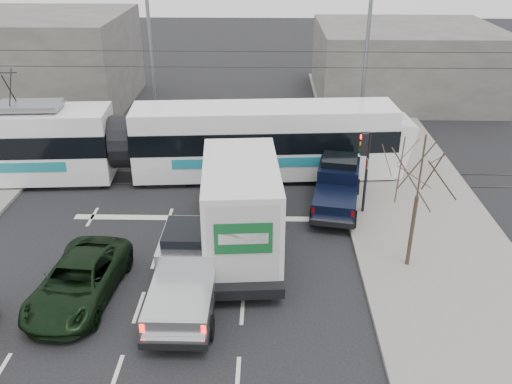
{
  "coord_description": "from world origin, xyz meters",
  "views": [
    {
      "loc": [
        2.44,
        -14.09,
        11.32
      ],
      "look_at": [
        2.04,
        4.94,
        1.8
      ],
      "focal_mm": 38.0,
      "sensor_mm": 36.0,
      "label": 1
    }
  ],
  "objects_px": {
    "bare_tree": "(420,173)",
    "navy_pickup": "(337,185)",
    "box_truck": "(241,206)",
    "traffic_signal": "(365,156)",
    "street_lamp_far": "(147,48)",
    "street_lamp_near": "(362,57)",
    "tram": "(121,143)",
    "green_car": "(79,281)",
    "silver_pickup": "(188,267)"
  },
  "relations": [
    {
      "from": "bare_tree",
      "to": "navy_pickup",
      "type": "distance_m",
      "value": 5.92
    },
    {
      "from": "street_lamp_far",
      "to": "navy_pickup",
      "type": "xyz_separation_m",
      "value": [
        9.74,
        -8.69,
        -4.1
      ]
    },
    {
      "from": "traffic_signal",
      "to": "bare_tree",
      "type": "bearing_deg",
      "value": -74.24
    },
    {
      "from": "bare_tree",
      "to": "box_truck",
      "type": "xyz_separation_m",
      "value": [
        -6.1,
        1.11,
        -1.91
      ]
    },
    {
      "from": "box_truck",
      "to": "navy_pickup",
      "type": "height_order",
      "value": "box_truck"
    },
    {
      "from": "silver_pickup",
      "to": "green_car",
      "type": "height_order",
      "value": "silver_pickup"
    },
    {
      "from": "box_truck",
      "to": "navy_pickup",
      "type": "relative_size",
      "value": 1.53
    },
    {
      "from": "bare_tree",
      "to": "street_lamp_near",
      "type": "relative_size",
      "value": 0.56
    },
    {
      "from": "traffic_signal",
      "to": "tram",
      "type": "bearing_deg",
      "value": 162.88
    },
    {
      "from": "street_lamp_near",
      "to": "green_car",
      "type": "distance_m",
      "value": 18.03
    },
    {
      "from": "green_car",
      "to": "silver_pickup",
      "type": "bearing_deg",
      "value": 10.9
    },
    {
      "from": "street_lamp_near",
      "to": "tram",
      "type": "distance_m",
      "value": 12.91
    },
    {
      "from": "bare_tree",
      "to": "street_lamp_far",
      "type": "xyz_separation_m",
      "value": [
        -11.79,
        13.5,
        1.32
      ]
    },
    {
      "from": "green_car",
      "to": "bare_tree",
      "type": "bearing_deg",
      "value": 15.47
    },
    {
      "from": "traffic_signal",
      "to": "tram",
      "type": "relative_size",
      "value": 0.14
    },
    {
      "from": "street_lamp_near",
      "to": "street_lamp_far",
      "type": "distance_m",
      "value": 11.67
    },
    {
      "from": "box_truck",
      "to": "navy_pickup",
      "type": "xyz_separation_m",
      "value": [
        4.06,
        3.7,
        -0.87
      ]
    },
    {
      "from": "tram",
      "to": "green_car",
      "type": "height_order",
      "value": "tram"
    },
    {
      "from": "navy_pickup",
      "to": "green_car",
      "type": "relative_size",
      "value": 1.02
    },
    {
      "from": "box_truck",
      "to": "traffic_signal",
      "type": "bearing_deg",
      "value": 25.86
    },
    {
      "from": "silver_pickup",
      "to": "traffic_signal",
      "type": "bearing_deg",
      "value": 41.05
    },
    {
      "from": "traffic_signal",
      "to": "street_lamp_near",
      "type": "relative_size",
      "value": 0.4
    },
    {
      "from": "box_truck",
      "to": "navy_pickup",
      "type": "bearing_deg",
      "value": 38.06
    },
    {
      "from": "traffic_signal",
      "to": "tram",
      "type": "distance_m",
      "value": 11.5
    },
    {
      "from": "green_car",
      "to": "tram",
      "type": "bearing_deg",
      "value": 99.84
    },
    {
      "from": "tram",
      "to": "navy_pickup",
      "type": "bearing_deg",
      "value": -18.45
    },
    {
      "from": "tram",
      "to": "navy_pickup",
      "type": "relative_size",
      "value": 5.12
    },
    {
      "from": "bare_tree",
      "to": "tram",
      "type": "xyz_separation_m",
      "value": [
        -12.09,
        7.37,
        -1.91
      ]
    },
    {
      "from": "traffic_signal",
      "to": "street_lamp_near",
      "type": "height_order",
      "value": "street_lamp_near"
    },
    {
      "from": "traffic_signal",
      "to": "green_car",
      "type": "distance_m",
      "value": 12.03
    },
    {
      "from": "navy_pickup",
      "to": "box_truck",
      "type": "bearing_deg",
      "value": -127.16
    },
    {
      "from": "traffic_signal",
      "to": "street_lamp_near",
      "type": "bearing_deg",
      "value": 83.59
    },
    {
      "from": "tram",
      "to": "silver_pickup",
      "type": "bearing_deg",
      "value": -68.48
    },
    {
      "from": "street_lamp_near",
      "to": "box_truck",
      "type": "xyz_separation_m",
      "value": [
        -5.82,
        -10.39,
        -3.23
      ]
    },
    {
      "from": "traffic_signal",
      "to": "silver_pickup",
      "type": "distance_m",
      "value": 8.88
    },
    {
      "from": "street_lamp_near",
      "to": "silver_pickup",
      "type": "bearing_deg",
      "value": -119.48
    },
    {
      "from": "street_lamp_far",
      "to": "box_truck",
      "type": "height_order",
      "value": "street_lamp_far"
    },
    {
      "from": "bare_tree",
      "to": "street_lamp_far",
      "type": "height_order",
      "value": "street_lamp_far"
    },
    {
      "from": "traffic_signal",
      "to": "navy_pickup",
      "type": "distance_m",
      "value": 2.12
    },
    {
      "from": "bare_tree",
      "to": "green_car",
      "type": "height_order",
      "value": "bare_tree"
    },
    {
      "from": "navy_pickup",
      "to": "traffic_signal",
      "type": "bearing_deg",
      "value": -31.11
    },
    {
      "from": "traffic_signal",
      "to": "box_truck",
      "type": "bearing_deg",
      "value": -149.85
    },
    {
      "from": "bare_tree",
      "to": "street_lamp_near",
      "type": "xyz_separation_m",
      "value": [
        -0.29,
        11.5,
        1.32
      ]
    },
    {
      "from": "tram",
      "to": "green_car",
      "type": "distance_m",
      "value": 9.52
    },
    {
      "from": "box_truck",
      "to": "green_car",
      "type": "bearing_deg",
      "value": -153.21
    },
    {
      "from": "traffic_signal",
      "to": "navy_pickup",
      "type": "xyz_separation_m",
      "value": [
        -0.91,
        0.81,
        -1.73
      ]
    },
    {
      "from": "street_lamp_near",
      "to": "tram",
      "type": "height_order",
      "value": "street_lamp_near"
    },
    {
      "from": "bare_tree",
      "to": "tram",
      "type": "relative_size",
      "value": 0.19
    },
    {
      "from": "street_lamp_far",
      "to": "tram",
      "type": "distance_m",
      "value": 6.93
    },
    {
      "from": "tram",
      "to": "box_truck",
      "type": "bearing_deg",
      "value": -50.43
    }
  ]
}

